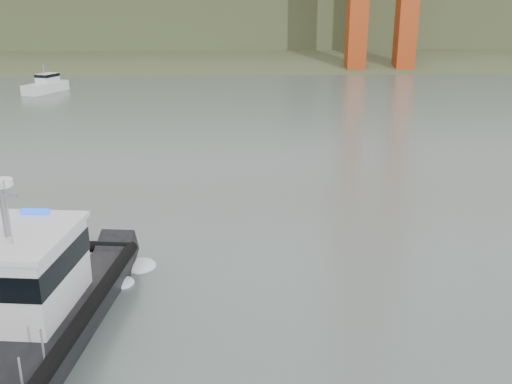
# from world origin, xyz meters

# --- Properties ---
(ground) EXTENTS (400.00, 400.00, 0.00)m
(ground) POSITION_xyz_m (0.00, 0.00, 0.00)
(ground) COLOR #53635C
(ground) RESTS_ON ground
(headlands) EXTENTS (500.00, 105.36, 27.12)m
(headlands) POSITION_xyz_m (0.00, 125.50, 7.05)
(headlands) COLOR #3C4F2D
(headlands) RESTS_ON ground
(patrol_boat) EXTENTS (5.97, 12.68, 5.93)m
(patrol_boat) POSITION_xyz_m (-10.21, -1.58, 1.48)
(patrol_boat) COLOR black
(patrol_boat) RESTS_ON ground
(motorboat) EXTENTS (4.48, 6.93, 3.62)m
(motorboat) POSITION_xyz_m (-25.75, 55.25, 0.90)
(motorboat) COLOR silver
(motorboat) RESTS_ON ground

